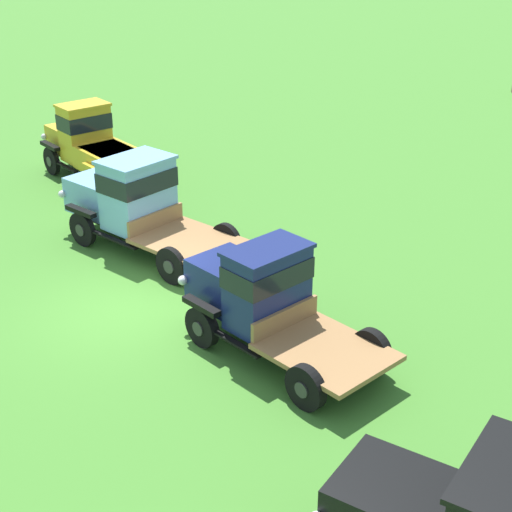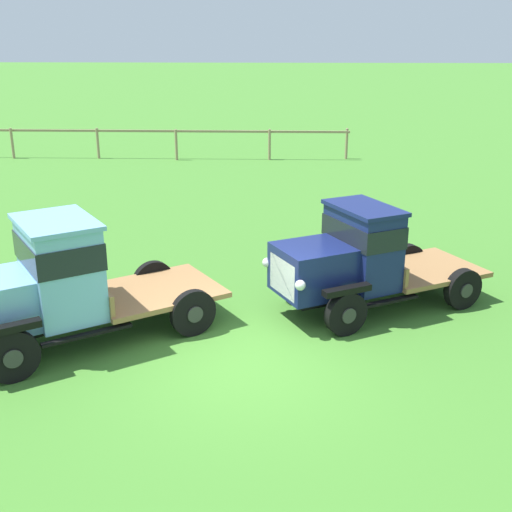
% 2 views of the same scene
% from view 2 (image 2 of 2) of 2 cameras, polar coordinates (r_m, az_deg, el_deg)
% --- Properties ---
extents(ground_plane, '(240.00, 240.00, 0.00)m').
position_cam_2_polar(ground_plane, '(11.26, -0.89, -9.62)').
color(ground_plane, '#3D7528').
extents(paddock_fence, '(19.35, 0.69, 1.37)m').
position_cam_2_polar(paddock_fence, '(29.98, -10.60, 10.40)').
color(paddock_fence, '#997F60').
rests_on(paddock_fence, ground).
extents(vintage_truck_second_in_line, '(5.34, 4.38, 2.37)m').
position_cam_2_polar(vintage_truck_second_in_line, '(11.98, -17.86, -2.34)').
color(vintage_truck_second_in_line, black).
rests_on(vintage_truck_second_in_line, ground).
extents(vintage_truck_midrow_center, '(4.86, 3.64, 2.20)m').
position_cam_2_polar(vintage_truck_midrow_center, '(13.11, 8.91, -0.26)').
color(vintage_truck_midrow_center, black).
rests_on(vintage_truck_midrow_center, ground).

